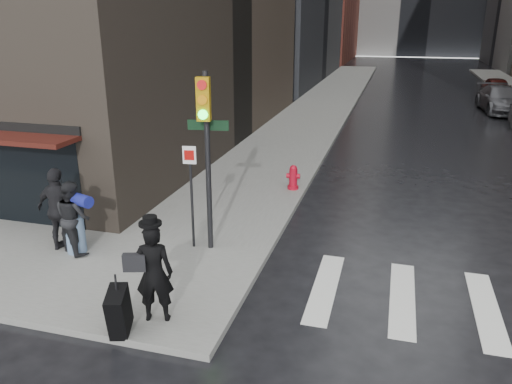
{
  "coord_description": "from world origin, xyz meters",
  "views": [
    {
      "loc": [
        4.63,
        -8.46,
        5.45
      ],
      "look_at": [
        1.41,
        2.97,
        1.3
      ],
      "focal_mm": 35.0,
      "sensor_mm": 36.0,
      "label": 1
    }
  ],
  "objects_px": {
    "man_overcoat": "(147,279)",
    "parked_car_3": "(501,99)",
    "parked_car_4": "(497,88)",
    "man_jeans": "(74,217)",
    "traffic_light": "(205,139)",
    "man_greycoat": "(59,210)",
    "fire_hydrant": "(293,178)"
  },
  "relations": [
    {
      "from": "parked_car_3",
      "to": "parked_car_4",
      "type": "bearing_deg",
      "value": 78.37
    },
    {
      "from": "man_greycoat",
      "to": "parked_car_4",
      "type": "xyz_separation_m",
      "value": [
        14.34,
        30.55,
        -0.47
      ]
    },
    {
      "from": "fire_hydrant",
      "to": "parked_car_4",
      "type": "bearing_deg",
      "value": 68.03
    },
    {
      "from": "man_jeans",
      "to": "traffic_light",
      "type": "relative_size",
      "value": 0.42
    },
    {
      "from": "fire_hydrant",
      "to": "parked_car_3",
      "type": "bearing_deg",
      "value": 63.37
    },
    {
      "from": "man_overcoat",
      "to": "fire_hydrant",
      "type": "distance_m",
      "value": 8.23
    },
    {
      "from": "man_overcoat",
      "to": "traffic_light",
      "type": "distance_m",
      "value": 3.67
    },
    {
      "from": "man_greycoat",
      "to": "parked_car_4",
      "type": "relative_size",
      "value": 0.5
    },
    {
      "from": "man_greycoat",
      "to": "parked_car_4",
      "type": "bearing_deg",
      "value": -111.27
    },
    {
      "from": "traffic_light",
      "to": "parked_car_4",
      "type": "xyz_separation_m",
      "value": [
        10.99,
        29.59,
        -2.18
      ]
    },
    {
      "from": "man_overcoat",
      "to": "parked_car_4",
      "type": "relative_size",
      "value": 0.51
    },
    {
      "from": "man_greycoat",
      "to": "traffic_light",
      "type": "height_order",
      "value": "traffic_light"
    },
    {
      "from": "parked_car_4",
      "to": "man_overcoat",
      "type": "bearing_deg",
      "value": -111.66
    },
    {
      "from": "man_greycoat",
      "to": "traffic_light",
      "type": "bearing_deg",
      "value": -160.09
    },
    {
      "from": "man_jeans",
      "to": "parked_car_4",
      "type": "height_order",
      "value": "man_jeans"
    },
    {
      "from": "traffic_light",
      "to": "parked_car_3",
      "type": "bearing_deg",
      "value": 57.95
    },
    {
      "from": "man_jeans",
      "to": "parked_car_3",
      "type": "distance_m",
      "value": 27.51
    },
    {
      "from": "man_jeans",
      "to": "parked_car_3",
      "type": "height_order",
      "value": "man_jeans"
    },
    {
      "from": "traffic_light",
      "to": "parked_car_4",
      "type": "relative_size",
      "value": 1.03
    },
    {
      "from": "man_overcoat",
      "to": "traffic_light",
      "type": "xyz_separation_m",
      "value": [
        -0.06,
        3.18,
        1.84
      ]
    },
    {
      "from": "man_jeans",
      "to": "parked_car_3",
      "type": "relative_size",
      "value": 0.33
    },
    {
      "from": "fire_hydrant",
      "to": "parked_car_4",
      "type": "xyz_separation_m",
      "value": [
        9.93,
        24.61,
        0.18
      ]
    },
    {
      "from": "man_greycoat",
      "to": "fire_hydrant",
      "type": "distance_m",
      "value": 7.43
    },
    {
      "from": "parked_car_3",
      "to": "parked_car_4",
      "type": "height_order",
      "value": "parked_car_3"
    },
    {
      "from": "traffic_light",
      "to": "fire_hydrant",
      "type": "xyz_separation_m",
      "value": [
        1.06,
        4.98,
        -2.36
      ]
    },
    {
      "from": "man_greycoat",
      "to": "parked_car_3",
      "type": "distance_m",
      "value": 27.67
    },
    {
      "from": "traffic_light",
      "to": "fire_hydrant",
      "type": "distance_m",
      "value": 5.61
    },
    {
      "from": "parked_car_3",
      "to": "man_greycoat",
      "type": "bearing_deg",
      "value": -123.77
    },
    {
      "from": "man_jeans",
      "to": "fire_hydrant",
      "type": "distance_m",
      "value": 7.22
    },
    {
      "from": "man_overcoat",
      "to": "parked_car_3",
      "type": "bearing_deg",
      "value": -127.99
    },
    {
      "from": "man_greycoat",
      "to": "parked_car_4",
      "type": "height_order",
      "value": "man_greycoat"
    },
    {
      "from": "man_overcoat",
      "to": "traffic_light",
      "type": "relative_size",
      "value": 0.5
    }
  ]
}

